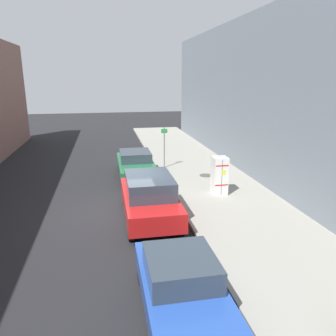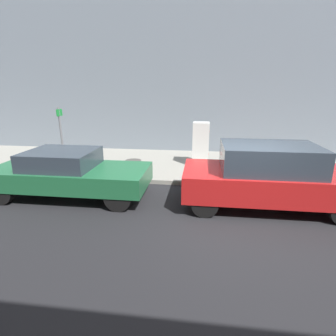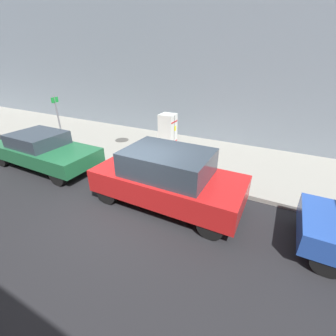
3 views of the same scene
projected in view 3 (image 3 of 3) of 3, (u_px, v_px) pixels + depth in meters
The scene contains 8 objects.
ground_plane at pixel (130, 210), 6.71m from camera, with size 80.00×80.00×0.00m, color black.
sidewalk_slab at pixel (189, 155), 10.30m from camera, with size 4.71×44.00×0.15m, color gray.
building_facade_near at pixel (218, 53), 10.96m from camera, with size 1.64×39.60×8.61m, color slate.
discarded_refrigerator at pixel (168, 133), 10.12m from camera, with size 0.67×0.66×1.74m.
manhole_cover at pixel (122, 140), 11.93m from camera, with size 0.70×0.70×0.02m, color #47443F.
street_sign_post at pixel (58, 118), 10.65m from camera, with size 0.36×0.07×2.40m.
parked_sedan_green at pixel (43, 150), 9.08m from camera, with size 1.88×4.63×1.42m.
parked_suv_red at pixel (168, 177), 6.66m from camera, with size 1.97×4.48×1.74m.
Camera 3 is at (4.31, 3.54, 4.09)m, focal length 24.00 mm.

